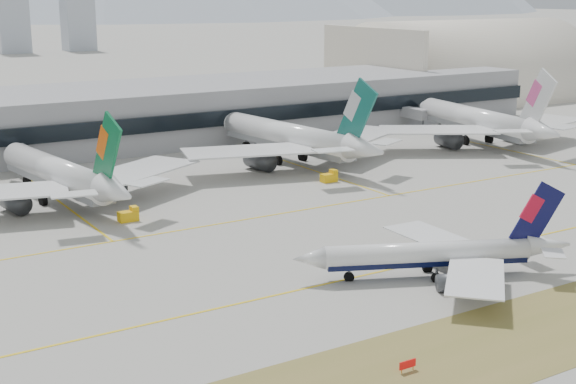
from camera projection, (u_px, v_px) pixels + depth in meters
ground at (336, 267)px, 120.29m from camera, size 3000.00×3000.00×0.00m
taxiing_airliner at (437, 255)px, 115.60m from camera, size 39.13×33.20×13.93m
widebody_eva at (61, 176)px, 155.59m from camera, size 57.76×56.97×20.76m
widebody_cathay at (293, 139)px, 191.80m from camera, size 63.52×62.50×22.77m
widebody_china_air at (481, 122)px, 215.77m from camera, size 63.37×62.68×22.88m
terminal at (88, 118)px, 213.16m from camera, size 280.00×43.10×15.00m
hangar at (462, 98)px, 310.55m from camera, size 91.00×60.00×60.00m
hold_sign_left at (408, 364)px, 87.00m from camera, size 2.20×0.15×1.35m
gse_b at (129, 215)px, 144.35m from camera, size 3.55×2.00×2.60m
gse_c at (330, 177)px, 174.16m from camera, size 3.55×2.00×2.60m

